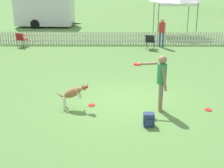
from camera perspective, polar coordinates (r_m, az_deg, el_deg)
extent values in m
plane|color=#5B8C42|center=(10.17, 3.14, -3.45)|extent=(240.00, 240.00, 0.00)
cylinder|color=#8C664C|center=(9.54, 8.87, -3.68)|extent=(0.11, 0.11, 0.49)
cylinder|color=#7A705B|center=(9.38, 9.01, -1.20)|extent=(0.12, 0.12, 0.40)
cylinder|color=#8C664C|center=(9.72, 8.77, -3.22)|extent=(0.11, 0.11, 0.49)
cylinder|color=#7A705B|center=(9.56, 8.90, -0.78)|extent=(0.12, 0.12, 0.40)
cylinder|color=#2D8447|center=(9.31, 9.11, 1.90)|extent=(0.29, 0.29, 0.61)
sphere|color=#8C664C|center=(9.19, 9.25, 4.43)|extent=(0.24, 0.24, 0.24)
cylinder|color=#8C664C|center=(9.14, 9.55, 0.98)|extent=(0.21, 0.19, 0.74)
cylinder|color=#8C664C|center=(9.41, 6.86, 3.73)|extent=(0.74, 0.19, 0.14)
cylinder|color=red|center=(9.44, 4.63, 3.57)|extent=(0.22, 0.22, 0.02)
cylinder|color=red|center=(9.44, 4.64, 3.72)|extent=(0.22, 0.22, 0.02)
ellipsoid|color=olive|center=(9.63, -7.20, -1.58)|extent=(0.66, 0.32, 0.49)
ellipsoid|color=silver|center=(9.65, -7.19, -1.86)|extent=(0.34, 0.18, 0.23)
sphere|color=olive|center=(9.52, -5.15, -0.68)|extent=(0.16, 0.16, 0.16)
cone|color=olive|center=(9.50, -4.73, -0.49)|extent=(0.14, 0.10, 0.13)
cylinder|color=red|center=(9.50, -4.73, -0.49)|extent=(0.13, 0.23, 0.21)
cone|color=olive|center=(9.55, -5.27, -0.22)|extent=(0.05, 0.05, 0.07)
cone|color=olive|center=(9.46, -5.35, -0.41)|extent=(0.05, 0.05, 0.07)
cylinder|color=silver|center=(9.90, -8.54, -3.08)|extent=(0.06, 0.06, 0.39)
cylinder|color=silver|center=(9.71, -8.78, -3.53)|extent=(0.06, 0.06, 0.39)
cylinder|color=silver|center=(9.69, -6.02, -1.53)|extent=(0.18, 0.06, 0.31)
cylinder|color=silver|center=(9.53, -6.19, -1.92)|extent=(0.18, 0.06, 0.31)
cone|color=olive|center=(9.75, -9.63, -1.96)|extent=(0.29, 0.08, 0.20)
cylinder|color=red|center=(8.80, 7.08, -7.31)|extent=(0.22, 0.22, 0.02)
cylinder|color=red|center=(10.07, 17.18, -4.52)|extent=(0.22, 0.22, 0.02)
cylinder|color=red|center=(9.97, -3.75, -3.86)|extent=(0.22, 0.22, 0.02)
cube|color=navy|center=(8.67, 6.74, -6.47)|extent=(0.29, 0.23, 0.37)
cube|color=navy|center=(8.56, 6.83, -7.09)|extent=(0.21, 0.04, 0.18)
cube|color=beige|center=(18.60, 1.96, 7.88)|extent=(27.25, 0.04, 0.06)
cube|color=beige|center=(18.54, 1.98, 8.85)|extent=(27.25, 0.04, 0.06)
cube|color=beige|center=(19.76, -19.75, 7.90)|extent=(0.09, 0.02, 0.76)
cube|color=beige|center=(19.71, -19.31, 7.92)|extent=(0.09, 0.02, 0.76)
cube|color=beige|center=(19.66, -18.88, 7.94)|extent=(0.09, 0.02, 0.76)
cube|color=beige|center=(19.61, -18.44, 7.96)|extent=(0.09, 0.02, 0.76)
cube|color=beige|center=(19.56, -18.00, 7.98)|extent=(0.09, 0.02, 0.76)
cube|color=beige|center=(19.51, -17.55, 8.00)|extent=(0.09, 0.02, 0.76)
cube|color=beige|center=(19.46, -17.11, 8.01)|extent=(0.09, 0.02, 0.76)
cube|color=beige|center=(19.41, -16.66, 8.03)|extent=(0.09, 0.02, 0.76)
cube|color=beige|center=(19.37, -16.21, 8.05)|extent=(0.09, 0.02, 0.76)
cube|color=beige|center=(19.32, -15.76, 8.07)|extent=(0.09, 0.02, 0.76)
cube|color=beige|center=(19.28, -15.31, 8.08)|extent=(0.09, 0.02, 0.76)
cube|color=beige|center=(19.24, -14.85, 8.10)|extent=(0.09, 0.02, 0.76)
cube|color=beige|center=(19.20, -14.39, 8.12)|extent=(0.09, 0.02, 0.76)
cube|color=beige|center=(19.16, -13.93, 8.13)|extent=(0.09, 0.02, 0.76)
cube|color=beige|center=(19.12, -13.47, 8.15)|extent=(0.09, 0.02, 0.76)
cube|color=beige|center=(19.08, -13.01, 8.16)|extent=(0.09, 0.02, 0.76)
cube|color=beige|center=(19.05, -12.54, 8.17)|extent=(0.09, 0.02, 0.76)
cube|color=beige|center=(19.01, -12.07, 8.19)|extent=(0.09, 0.02, 0.76)
cube|color=beige|center=(18.98, -11.60, 8.20)|extent=(0.09, 0.02, 0.76)
cube|color=beige|center=(18.95, -11.13, 8.21)|extent=(0.09, 0.02, 0.76)
cube|color=beige|center=(18.92, -10.66, 8.23)|extent=(0.09, 0.02, 0.76)
cube|color=beige|center=(18.89, -10.19, 8.24)|extent=(0.09, 0.02, 0.76)
cube|color=beige|center=(18.86, -9.71, 8.25)|extent=(0.09, 0.02, 0.76)
cube|color=beige|center=(18.83, -9.24, 8.26)|extent=(0.09, 0.02, 0.76)
cube|color=beige|center=(18.81, -8.76, 8.27)|extent=(0.09, 0.02, 0.76)
cube|color=beige|center=(18.78, -8.28, 8.28)|extent=(0.09, 0.02, 0.76)
cube|color=beige|center=(18.76, -7.80, 8.29)|extent=(0.09, 0.02, 0.76)
cube|color=beige|center=(18.74, -7.32, 8.30)|extent=(0.09, 0.02, 0.76)
cube|color=beige|center=(18.72, -6.83, 8.30)|extent=(0.09, 0.02, 0.76)
cube|color=beige|center=(18.70, -6.35, 8.31)|extent=(0.09, 0.02, 0.76)
cube|color=beige|center=(18.68, -5.86, 8.32)|extent=(0.09, 0.02, 0.76)
cube|color=beige|center=(18.66, -5.38, 8.32)|extent=(0.09, 0.02, 0.76)
cube|color=beige|center=(18.65, -4.89, 8.33)|extent=(0.09, 0.02, 0.76)
cube|color=beige|center=(18.63, -4.40, 8.33)|extent=(0.09, 0.02, 0.76)
cube|color=beige|center=(18.62, -3.92, 8.34)|extent=(0.09, 0.02, 0.76)
cube|color=beige|center=(18.61, -3.43, 8.34)|extent=(0.09, 0.02, 0.76)
cube|color=beige|center=(18.60, -2.94, 8.34)|extent=(0.09, 0.02, 0.76)
cube|color=beige|center=(18.59, -2.45, 8.35)|extent=(0.09, 0.02, 0.76)
cube|color=beige|center=(18.58, -1.96, 8.35)|extent=(0.09, 0.02, 0.76)
cube|color=beige|center=(18.58, -1.47, 8.35)|extent=(0.09, 0.02, 0.76)
cube|color=beige|center=(18.57, -0.98, 8.35)|extent=(0.09, 0.02, 0.76)
cube|color=beige|center=(18.57, -0.49, 8.35)|extent=(0.09, 0.02, 0.76)
cube|color=beige|center=(18.57, 0.01, 8.35)|extent=(0.09, 0.02, 0.76)
cube|color=beige|center=(18.57, 0.50, 8.35)|extent=(0.09, 0.02, 0.76)
cube|color=beige|center=(18.57, 0.99, 8.35)|extent=(0.09, 0.02, 0.76)
cube|color=beige|center=(18.57, 1.48, 8.35)|extent=(0.09, 0.02, 0.76)
cube|color=beige|center=(18.57, 1.97, 8.34)|extent=(0.09, 0.02, 0.76)
cube|color=beige|center=(18.58, 2.46, 8.34)|extent=(0.09, 0.02, 0.76)
cube|color=beige|center=(18.58, 2.95, 8.34)|extent=(0.09, 0.02, 0.76)
cube|color=beige|center=(18.59, 3.44, 8.33)|extent=(0.09, 0.02, 0.76)
cube|color=beige|center=(18.60, 3.93, 8.32)|extent=(0.09, 0.02, 0.76)
cube|color=beige|center=(18.61, 4.42, 8.32)|extent=(0.09, 0.02, 0.76)
cube|color=beige|center=(18.62, 4.91, 8.31)|extent=(0.09, 0.02, 0.76)
cube|color=beige|center=(18.63, 5.40, 8.31)|extent=(0.09, 0.02, 0.76)
cube|color=beige|center=(18.65, 5.88, 8.30)|extent=(0.09, 0.02, 0.76)
cube|color=beige|center=(18.66, 6.37, 8.29)|extent=(0.09, 0.02, 0.76)
cube|color=beige|center=(18.68, 6.86, 8.28)|extent=(0.09, 0.02, 0.76)
cube|color=beige|center=(18.70, 7.34, 8.27)|extent=(0.09, 0.02, 0.76)
cube|color=beige|center=(18.72, 7.83, 8.26)|extent=(0.09, 0.02, 0.76)
cube|color=beige|center=(18.74, 8.31, 8.25)|extent=(0.09, 0.02, 0.76)
cube|color=beige|center=(18.76, 8.79, 8.24)|extent=(0.09, 0.02, 0.76)
cube|color=beige|center=(18.78, 9.27, 8.23)|extent=(0.09, 0.02, 0.76)
cube|color=beige|center=(18.81, 9.75, 8.22)|extent=(0.09, 0.02, 0.76)
cube|color=beige|center=(18.83, 10.23, 8.20)|extent=(0.09, 0.02, 0.76)
cube|color=beige|center=(18.86, 10.70, 8.19)|extent=(0.09, 0.02, 0.76)
cube|color=beige|center=(18.89, 11.18, 8.18)|extent=(0.09, 0.02, 0.76)
cube|color=beige|center=(18.92, 11.65, 8.16)|extent=(0.09, 0.02, 0.76)
cube|color=beige|center=(18.95, 12.12, 8.15)|extent=(0.09, 0.02, 0.76)
cube|color=beige|center=(18.98, 12.59, 8.13)|extent=(0.09, 0.02, 0.76)
cube|color=beige|center=(19.01, 13.06, 8.12)|extent=(0.09, 0.02, 0.76)
cube|color=beige|center=(19.05, 13.53, 8.10)|extent=(0.09, 0.02, 0.76)
cube|color=beige|center=(19.08, 14.00, 8.08)|extent=(0.09, 0.02, 0.76)
cube|color=beige|center=(19.12, 14.46, 8.07)|extent=(0.09, 0.02, 0.76)
cube|color=beige|center=(19.16, 14.92, 8.05)|extent=(0.09, 0.02, 0.76)
cube|color=beige|center=(19.20, 15.38, 8.03)|extent=(0.09, 0.02, 0.76)
cube|color=beige|center=(19.24, 15.84, 8.01)|extent=(0.09, 0.02, 0.76)
cube|color=beige|center=(19.28, 16.29, 7.99)|extent=(0.09, 0.02, 0.76)
cube|color=beige|center=(19.33, 16.75, 7.97)|extent=(0.09, 0.02, 0.76)
cube|color=beige|center=(19.37, 17.20, 7.95)|extent=(0.09, 0.02, 0.76)
cube|color=beige|center=(19.41, 17.65, 7.93)|extent=(0.09, 0.02, 0.76)
cube|color=beige|center=(19.46, 18.10, 7.91)|extent=(0.09, 0.02, 0.76)
cube|color=beige|center=(19.51, 18.54, 7.89)|extent=(0.09, 0.02, 0.76)
cube|color=beige|center=(19.56, 18.98, 7.87)|extent=(0.09, 0.02, 0.76)
cube|color=beige|center=(19.61, 19.42, 7.85)|extent=(0.09, 0.02, 0.76)
cube|color=beige|center=(19.66, 19.86, 7.83)|extent=(0.09, 0.02, 0.76)
cylinder|color=#333338|center=(17.83, 7.86, 7.14)|extent=(0.02, 0.02, 0.42)
cylinder|color=#333338|center=(17.91, 6.51, 7.25)|extent=(0.02, 0.02, 0.42)
cylinder|color=#333338|center=(17.42, 7.58, 6.86)|extent=(0.02, 0.02, 0.42)
cylinder|color=#333338|center=(17.51, 6.20, 6.98)|extent=(0.02, 0.02, 0.42)
cube|color=black|center=(17.62, 7.06, 7.72)|extent=(0.63, 0.63, 0.03)
cube|color=black|center=(17.37, 6.93, 8.22)|extent=(0.50, 0.24, 0.40)
cylinder|color=#333338|center=(18.91, -15.13, 7.35)|extent=(0.02, 0.02, 0.41)
cylinder|color=#333338|center=(19.17, -16.15, 7.41)|extent=(0.02, 0.02, 0.41)
cylinder|color=#333338|center=(18.59, -15.91, 7.07)|extent=(0.02, 0.02, 0.41)
cylinder|color=#333338|center=(18.84, -16.93, 7.14)|extent=(0.02, 0.02, 0.41)
cube|color=maroon|center=(18.84, -16.09, 7.85)|extent=(0.64, 0.64, 0.03)
cube|color=maroon|center=(18.63, -16.56, 8.30)|extent=(0.49, 0.26, 0.39)
cylinder|color=#333338|center=(20.71, 8.46, 11.36)|extent=(0.04, 0.04, 2.23)
cylinder|color=#333338|center=(21.19, 15.26, 11.08)|extent=(0.04, 0.04, 2.23)
cylinder|color=#333338|center=(23.16, 7.64, 12.23)|extent=(0.04, 0.04, 2.23)
cylinder|color=#333338|center=(23.59, 13.78, 11.99)|extent=(0.04, 0.04, 2.23)
cube|color=white|center=(22.02, 11.47, 14.31)|extent=(2.49, 2.49, 0.20)
cylinder|color=#334C7A|center=(18.15, 9.30, 7.95)|extent=(0.11, 0.11, 0.83)
cylinder|color=#334C7A|center=(18.18, 8.74, 8.00)|extent=(0.11, 0.11, 0.83)
cylinder|color=red|center=(18.04, 9.14, 10.17)|extent=(0.27, 0.27, 0.57)
sphere|color=tan|center=(17.98, 9.21, 11.43)|extent=(0.23, 0.23, 0.23)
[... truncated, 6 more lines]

